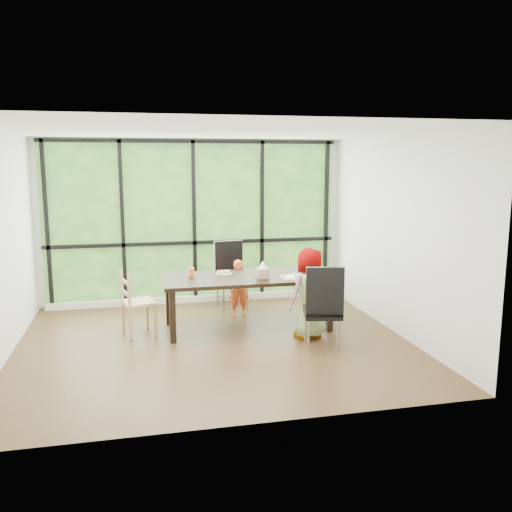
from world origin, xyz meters
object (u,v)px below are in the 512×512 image
orange_cup (191,272)px  tissue_box (263,273)px  chair_end_beech (139,302)px  child_toddler (239,288)px  plate_far (224,274)px  child_older (307,293)px  plate_near (295,276)px  dining_table (248,302)px  chair_interior_leather (323,306)px  green_cup (320,273)px  chair_window_leather (232,276)px

orange_cup → tissue_box: 1.00m
chair_end_beech → child_toddler: chair_end_beech is taller
plate_far → child_older: bearing=-38.6°
plate_near → chair_end_beech: bearing=173.9°
dining_table → orange_cup: orange_cup is taller
plate_near → chair_interior_leather: bearing=-81.7°
green_cup → chair_interior_leather: bearing=-107.1°
tissue_box → dining_table: bearing=138.4°
chair_window_leather → child_toddler: chair_window_leather is taller
dining_table → plate_near: size_ratio=9.29×
dining_table → plate_near: (0.63, -0.20, 0.38)m
green_cup → tissue_box: 0.81m
dining_table → chair_window_leather: 1.03m
chair_interior_leather → chair_end_beech: bearing=-12.0°
plate_far → tissue_box: 0.61m
child_older → green_cup: bearing=-153.8°
dining_table → chair_window_leather: bearing=92.4°
chair_interior_leather → dining_table: bearing=-40.5°
dining_table → tissue_box: size_ratio=15.08×
chair_end_beech → green_cup: size_ratio=7.63×
chair_interior_leather → orange_cup: bearing=-24.9°
dining_table → tissue_box: bearing=-41.6°
plate_far → green_cup: green_cup is taller
plate_near → child_older: bearing=-80.6°
chair_window_leather → child_toddler: bearing=-89.8°
orange_cup → green_cup: bearing=-13.6°
child_older → plate_far: bearing=-59.9°
chair_window_leather → child_toddler: size_ratio=1.24×
chair_end_beech → orange_cup: bearing=-96.1°
dining_table → orange_cup: bearing=167.9°
orange_cup → plate_far: bearing=6.6°
green_cup → orange_cup: bearing=166.4°
chair_end_beech → plate_near: chair_end_beech is taller
plate_near → chair_window_leather: bearing=119.2°
green_cup → chair_window_leather: bearing=128.9°
plate_far → plate_near: 1.01m
dining_table → plate_far: plate_far is taller
child_older → orange_cup: size_ratio=9.75×
child_toddler → green_cup: bearing=-36.5°
plate_near → dining_table: bearing=162.9°
plate_near → tissue_box: 0.46m
chair_end_beech → plate_near: (2.13, -0.23, 0.31)m
orange_cup → chair_window_leather: bearing=49.6°
chair_end_beech → tissue_box: chair_end_beech is taller
chair_window_leather → tissue_box: 1.23m
orange_cup → child_older: bearing=-26.7°
dining_table → chair_end_beech: chair_end_beech is taller
plate_near → green_cup: 0.36m
dining_table → orange_cup: 0.90m
chair_interior_leather → orange_cup: 1.94m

